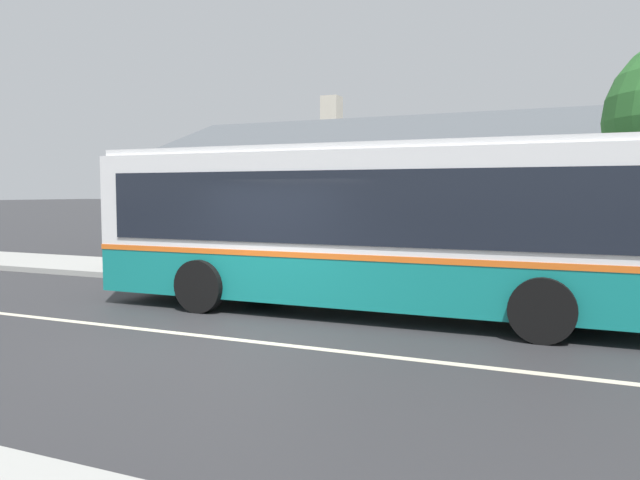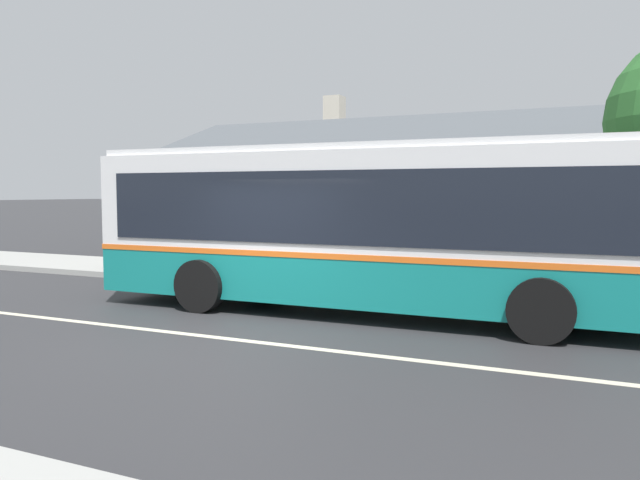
% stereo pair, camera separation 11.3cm
% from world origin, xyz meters
% --- Properties ---
extents(ground_plane, '(300.00, 300.00, 0.00)m').
position_xyz_m(ground_plane, '(0.00, 0.00, 0.00)').
color(ground_plane, '#2D2D30').
extents(sidewalk_far, '(60.00, 3.00, 0.15)m').
position_xyz_m(sidewalk_far, '(0.00, 6.00, 0.07)').
color(sidewalk_far, '#9E9E99').
rests_on(sidewalk_far, ground).
extents(lane_divider_stripe, '(60.00, 0.16, 0.01)m').
position_xyz_m(lane_divider_stripe, '(0.00, 0.00, 0.00)').
color(lane_divider_stripe, beige).
rests_on(lane_divider_stripe, ground).
extents(community_building, '(21.41, 9.87, 6.09)m').
position_xyz_m(community_building, '(1.14, 14.20, 1.83)').
color(community_building, beige).
rests_on(community_building, ground).
extents(transit_bus, '(10.53, 2.86, 3.11)m').
position_xyz_m(transit_bus, '(1.34, 2.90, 1.67)').
color(transit_bus, '#147F7A').
rests_on(transit_bus, ground).
extents(bench_by_building, '(1.71, 0.51, 0.94)m').
position_xyz_m(bench_by_building, '(-6.25, 5.54, 0.57)').
color(bench_by_building, '#4C4C4C').
rests_on(bench_by_building, sidewalk_far).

